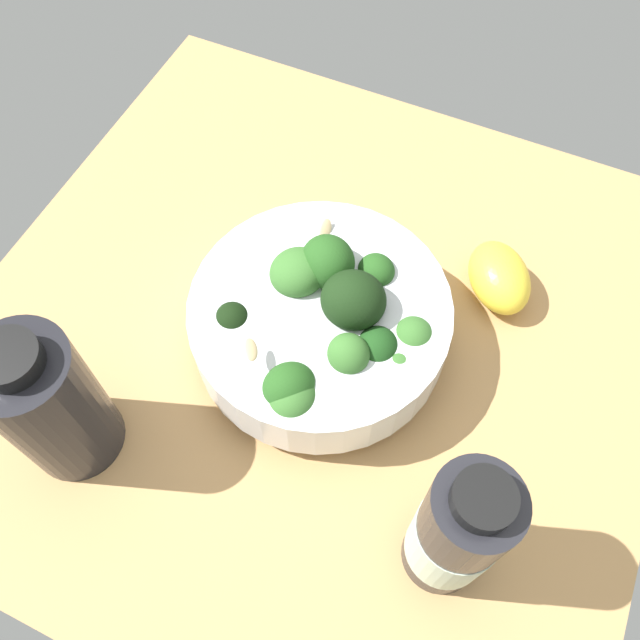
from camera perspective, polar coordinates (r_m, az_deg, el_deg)
The scene contains 5 objects.
ground_plane at distance 57.96cm, azimuth -0.40°, elevation -2.12°, with size 56.45×56.45×4.78cm, color tan.
bowl_of_broccoli at distance 51.49cm, azimuth 0.17°, elevation -0.07°, with size 19.90×19.90×10.20cm.
lemon_wedge at distance 57.99cm, azimuth 14.94°, elevation 3.50°, with size 6.93×4.78×4.28cm, color yellow.
bottle_tall at distance 43.90cm, azimuth 11.43°, elevation -17.33°, with size 5.35×5.35×15.61cm.
bottle_short at distance 49.35cm, azimuth -21.95°, elevation -6.62°, with size 6.86×6.86×14.27cm.
Camera 1 is at (-11.36, 24.12, 49.07)cm, focal length 37.74 mm.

